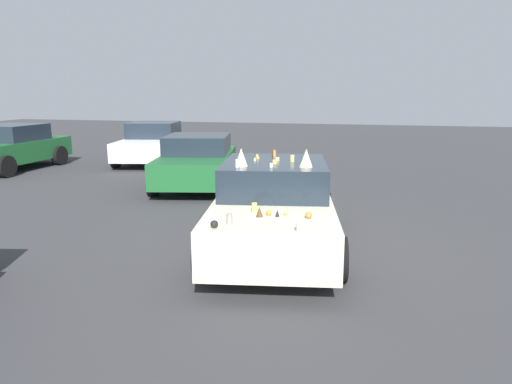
% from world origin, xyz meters
% --- Properties ---
extents(ground_plane, '(60.00, 60.00, 0.00)m').
position_xyz_m(ground_plane, '(0.00, 0.00, 0.00)').
color(ground_plane, '#38383A').
extents(art_car_decorated, '(4.63, 2.56, 1.66)m').
position_xyz_m(art_car_decorated, '(0.03, 0.00, 0.70)').
color(art_car_decorated, beige).
rests_on(art_car_decorated, ground).
extents(parked_sedan_near_left, '(4.30, 2.62, 1.41)m').
position_xyz_m(parked_sedan_near_left, '(8.14, 6.13, 0.69)').
color(parked_sedan_near_left, white).
rests_on(parked_sedan_near_left, ground).
extents(parked_sedan_behind_right, '(4.26, 2.61, 1.35)m').
position_xyz_m(parked_sedan_behind_right, '(4.45, 3.02, 0.68)').
color(parked_sedan_behind_right, '#1E602D').
rests_on(parked_sedan_behind_right, ground).
extents(parked_sedan_near_right, '(4.07, 2.08, 1.45)m').
position_xyz_m(parked_sedan_near_right, '(5.54, 9.87, 0.72)').
color(parked_sedan_near_right, '#1E602D').
rests_on(parked_sedan_near_right, ground).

